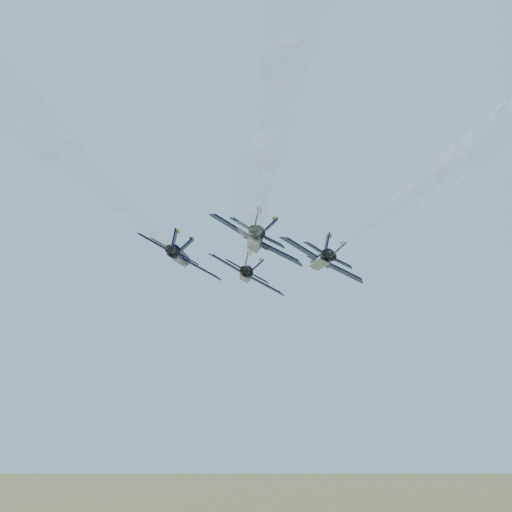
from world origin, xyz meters
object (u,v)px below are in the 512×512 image
(jet_lead, at_px, (246,275))
(jet_left, at_px, (180,257))
(jet_slot, at_px, (256,241))
(jet_right, at_px, (321,261))

(jet_lead, relative_size, jet_left, 1.00)
(jet_left, xyz_separation_m, jet_slot, (13.73, -4.26, 0.00))
(jet_lead, relative_size, jet_right, 1.00)
(jet_right, relative_size, jet_slot, 1.00)
(jet_right, bearing_deg, jet_left, -178.84)
(jet_lead, bearing_deg, jet_left, -136.65)
(jet_lead, bearing_deg, jet_right, -41.22)
(jet_slot, bearing_deg, jet_right, 40.41)
(jet_left, relative_size, jet_slot, 1.00)
(jet_left, bearing_deg, jet_right, 1.16)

